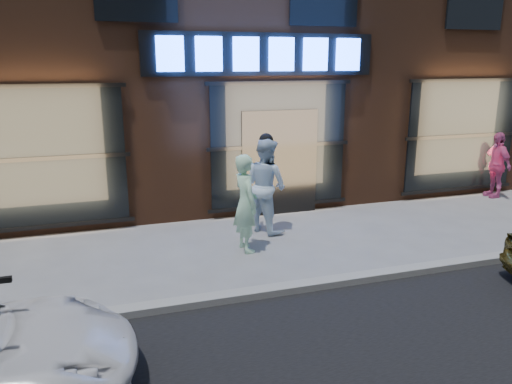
% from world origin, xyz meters
% --- Properties ---
extents(ground, '(90.00, 90.00, 0.00)m').
position_xyz_m(ground, '(0.00, 0.00, 0.00)').
color(ground, slate).
rests_on(ground, ground).
extents(curb, '(60.00, 0.25, 0.12)m').
position_xyz_m(curb, '(0.00, 0.00, 0.06)').
color(curb, gray).
rests_on(curb, ground).
extents(storefront_building, '(30.20, 8.28, 10.30)m').
position_xyz_m(storefront_building, '(-0.00, 7.99, 5.15)').
color(storefront_building, '#54301E').
rests_on(storefront_building, ground).
extents(man_bowtie, '(0.50, 0.71, 1.83)m').
position_xyz_m(man_bowtie, '(-1.41, 1.91, 0.92)').
color(man_bowtie, '#BAF5C5').
rests_on(man_bowtie, ground).
extents(man_cap, '(1.08, 1.18, 1.96)m').
position_xyz_m(man_cap, '(-0.69, 2.85, 0.98)').
color(man_cap, white).
rests_on(man_cap, ground).
extents(passerby, '(0.50, 1.03, 1.70)m').
position_xyz_m(passerby, '(5.90, 3.60, 0.85)').
color(passerby, '#C8528F').
rests_on(passerby, ground).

